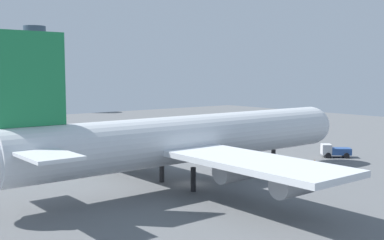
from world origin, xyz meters
name	(u,v)px	position (x,y,z in m)	size (l,w,h in m)	color
ground_plane	(192,184)	(0.00, 0.00, 0.00)	(235.15, 235.15, 0.00)	slate
cargo_airplane	(191,139)	(-0.11, 0.00, 6.31)	(58.79, 51.99, 19.95)	silver
cargo_loader	(335,151)	(33.78, 0.06, 1.21)	(5.39, 5.25, 2.41)	silver
safety_cone_nose	(315,161)	(26.45, -0.99, 0.29)	(0.41, 0.41, 0.58)	orange
control_tower	(35,59)	(30.88, 137.72, 20.82)	(8.69, 8.69, 33.98)	silver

